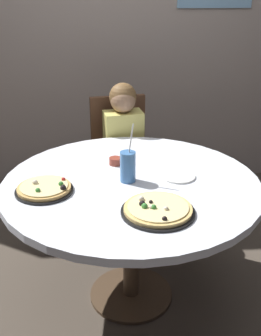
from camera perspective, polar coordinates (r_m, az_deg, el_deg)
The scene contains 10 objects.
ground_plane at distance 2.56m, azimuth 0.08°, elevation -17.07°, with size 8.00×8.00×0.00m, color #4C4238.
wall_with_window at distance 3.61m, azimuth -1.85°, elevation 20.46°, with size 5.20×0.14×2.90m.
dining_table at distance 2.18m, azimuth 0.09°, elevation -3.80°, with size 1.34×1.34×0.75m.
chair_wooden at distance 3.03m, azimuth -1.36°, elevation 1.78°, with size 0.46×0.46×0.95m.
diner_child at distance 2.89m, azimuth -0.65°, elevation -0.41°, with size 0.31×0.43×1.08m.
pizza_veggie at distance 1.84m, azimuth 3.76°, elevation -5.75°, with size 0.33×0.33×0.05m.
pizza_cheese at distance 2.06m, azimuth -11.79°, elevation -2.81°, with size 0.28×0.28×0.05m.
soda_cup at distance 2.10m, azimuth -0.36°, elevation 0.18°, with size 0.08×0.08×0.31m.
sauce_bowl at distance 2.32m, azimuth -2.10°, elevation 0.95°, with size 0.07×0.07×0.04m, color brown.
plate_small at distance 2.19m, azimuth 6.59°, elevation -1.12°, with size 0.18×0.18×0.01m, color white.
Camera 1 is at (-0.14, -1.92, 1.68)m, focal length 44.19 mm.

